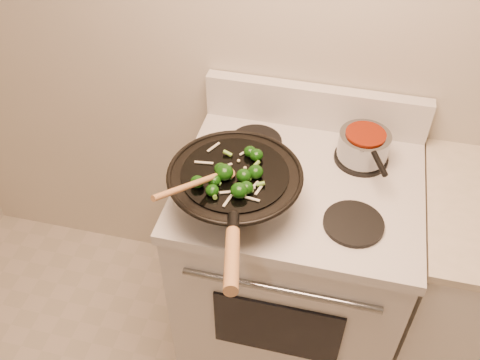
# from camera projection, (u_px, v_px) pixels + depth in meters

# --- Properties ---
(stove) EXTENTS (0.78, 0.67, 1.08)m
(stove) POSITION_uv_depth(u_px,v_px,m) (291.00, 265.00, 2.03)
(stove) COLOR silver
(stove) RESTS_ON ground
(wok) EXTENTS (0.40, 0.66, 0.22)m
(wok) POSITION_uv_depth(u_px,v_px,m) (235.00, 187.00, 1.58)
(wok) COLOR black
(wok) RESTS_ON stove
(stirfry) EXTENTS (0.22, 0.26, 0.05)m
(stirfry) POSITION_uv_depth(u_px,v_px,m) (234.00, 175.00, 1.52)
(stirfry) COLOR #0C3207
(stirfry) RESTS_ON wok
(wooden_spoon) EXTENTS (0.17, 0.28, 0.12)m
(wooden_spoon) POSITION_uv_depth(u_px,v_px,m) (206.00, 179.00, 1.47)
(wooden_spoon) COLOR #A97242
(wooden_spoon) RESTS_ON wok
(saucepan) EXTENTS (0.17, 0.26, 0.10)m
(saucepan) POSITION_uv_depth(u_px,v_px,m) (364.00, 145.00, 1.75)
(saucepan) COLOR gray
(saucepan) RESTS_ON stove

